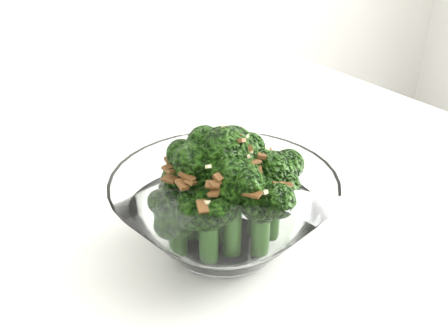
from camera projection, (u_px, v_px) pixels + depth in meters
name	position (u px, v px, depth m)	size (l,w,h in m)	color
broccoli_dish	(225.00, 204.00, 0.43)	(0.19, 0.19, 0.12)	white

